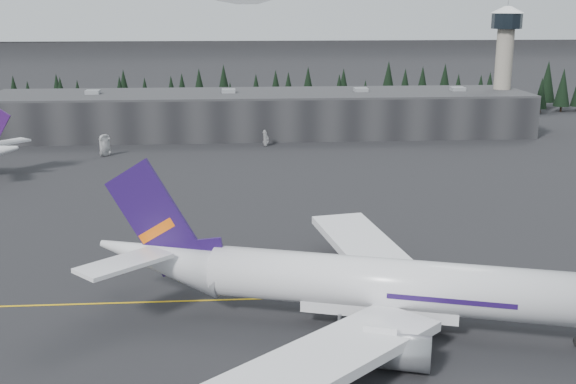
{
  "coord_description": "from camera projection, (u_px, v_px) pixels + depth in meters",
  "views": [
    {
      "loc": [
        -8.36,
        -91.96,
        38.33
      ],
      "look_at": [
        0.0,
        20.0,
        9.0
      ],
      "focal_mm": 45.0,
      "sensor_mm": 36.0,
      "label": 1
    }
  ],
  "objects": [
    {
      "name": "ground",
      "position": [
        299.0,
        292.0,
        99.02
      ],
      "size": [
        1400.0,
        1400.0,
        0.0
      ],
      "primitive_type": "plane",
      "color": "black",
      "rests_on": "ground"
    },
    {
      "name": "taxiline",
      "position": [
        300.0,
        298.0,
        97.08
      ],
      "size": [
        400.0,
        0.4,
        0.02
      ],
      "primitive_type": "cube",
      "color": "gold",
      "rests_on": "ground"
    },
    {
      "name": "terminal",
      "position": [
        262.0,
        113.0,
        218.03
      ],
      "size": [
        160.0,
        30.0,
        12.6
      ],
      "color": "black",
      "rests_on": "ground"
    },
    {
      "name": "control_tower",
      "position": [
        504.0,
        54.0,
        222.01
      ],
      "size": [
        10.0,
        10.0,
        37.7
      ],
      "color": "gray",
      "rests_on": "ground"
    },
    {
      "name": "treeline",
      "position": [
        258.0,
        94.0,
        253.42
      ],
      "size": [
        360.0,
        20.0,
        15.0
      ],
      "primitive_type": "cube",
      "color": "black",
      "rests_on": "ground"
    },
    {
      "name": "mountain_ridge",
      "position": [
        239.0,
        31.0,
        1063.86
      ],
      "size": [
        4400.0,
        900.0,
        420.0
      ],
      "primitive_type": null,
      "color": "white",
      "rests_on": "ground"
    },
    {
      "name": "jet_main",
      "position": [
        357.0,
        283.0,
        87.39
      ],
      "size": [
        65.62,
        59.33,
        19.77
      ],
      "rotation": [
        0.0,
        0.0,
        -0.3
      ],
      "color": "silver",
      "rests_on": "ground"
    },
    {
      "name": "gse_vehicle_a",
      "position": [
        105.0,
        153.0,
        187.25
      ],
      "size": [
        5.29,
        6.32,
        1.61
      ],
      "primitive_type": "imported",
      "rotation": [
        0.0,
        0.0,
        0.55
      ],
      "color": "silver",
      "rests_on": "ground"
    },
    {
      "name": "gse_vehicle_b",
      "position": [
        266.0,
        143.0,
        200.63
      ],
      "size": [
        4.72,
        2.44,
        1.54
      ],
      "primitive_type": "imported",
      "rotation": [
        0.0,
        0.0,
        -1.43
      ],
      "color": "silver",
      "rests_on": "ground"
    }
  ]
}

